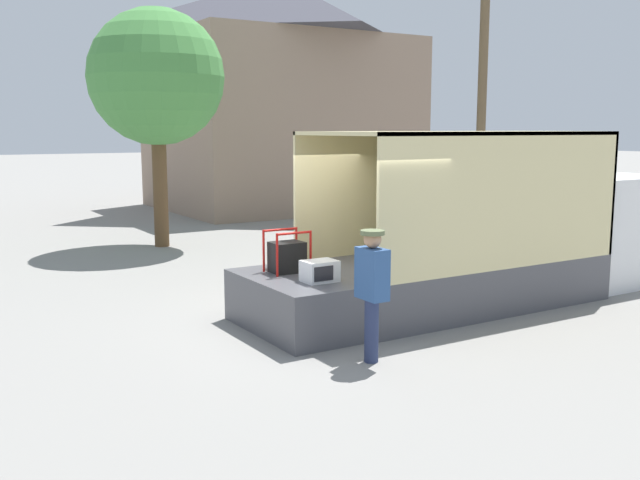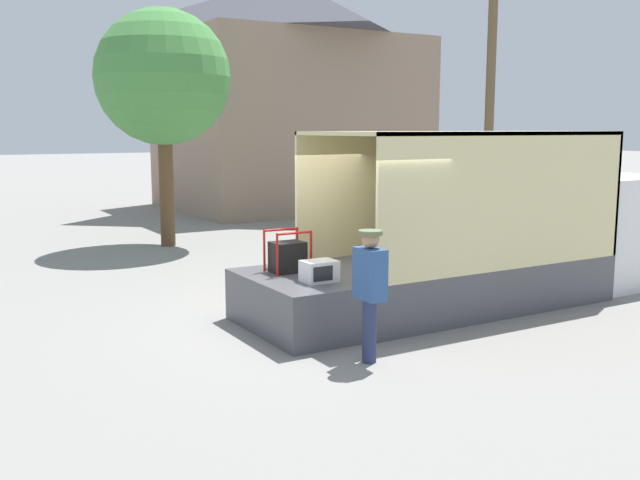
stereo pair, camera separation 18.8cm
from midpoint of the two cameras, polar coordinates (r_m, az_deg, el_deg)
name	(u,v)px [view 2 (the right image)]	position (r m, az deg, el deg)	size (l,w,h in m)	color
ground_plane	(332,324)	(10.85, 1.49, -6.70)	(160.00, 160.00, 0.00)	gray
box_truck	(533,244)	(13.32, 17.05, -0.33)	(7.25, 2.33, 2.88)	white
tailgate_deck	(295,303)	(10.44, -1.47, -5.10)	(1.27, 2.21, 0.78)	#4C4C51
microwave	(319,271)	(10.02, 0.49, -2.51)	(0.48, 0.37, 0.30)	white
portable_generator	(289,256)	(10.69, -2.03, -1.30)	(0.60, 0.46, 0.64)	black
worker_person	(370,282)	(8.88, 4.62, -3.39)	(0.30, 0.44, 1.68)	navy
house_backdrop	(289,93)	(27.04, -2.28, 11.70)	(8.93, 7.42, 8.35)	gray
utility_pole	(491,83)	(22.69, 13.72, 12.11)	(1.80, 0.28, 8.27)	brown
street_tree	(163,78)	(18.17, -12.16, 12.53)	(3.30, 3.30, 5.81)	brown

